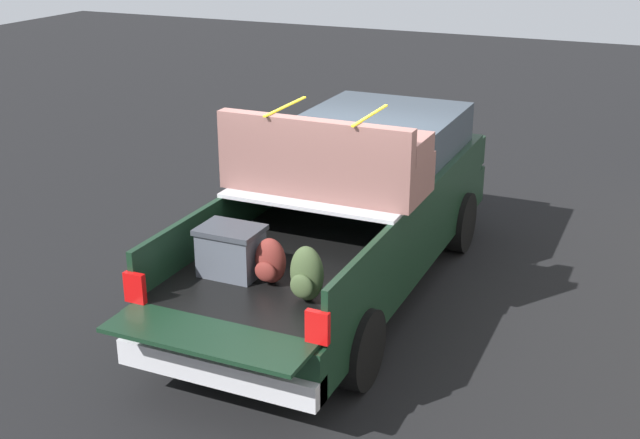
{
  "coord_description": "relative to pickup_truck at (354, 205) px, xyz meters",
  "views": [
    {
      "loc": [
        -7.91,
        -3.26,
        4.19
      ],
      "look_at": [
        -0.6,
        0.0,
        1.1
      ],
      "focal_mm": 46.18,
      "sensor_mm": 36.0,
      "label": 1
    }
  ],
  "objects": [
    {
      "name": "pickup_truck",
      "position": [
        0.0,
        0.0,
        0.0
      ],
      "size": [
        6.05,
        2.08,
        2.23
      ],
      "color": "black",
      "rests_on": "ground_plane"
    },
    {
      "name": "ground_plane",
      "position": [
        -0.35,
        -0.0,
        -0.95
      ],
      "size": [
        40.0,
        40.0,
        0.0
      ],
      "primitive_type": "plane",
      "color": "black"
    }
  ]
}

